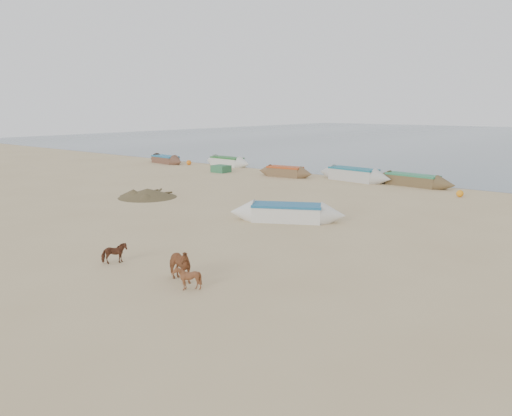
{
  "coord_description": "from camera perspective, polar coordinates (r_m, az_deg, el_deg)",
  "views": [
    {
      "loc": [
        14.07,
        -13.4,
        5.54
      ],
      "look_at": [
        0.0,
        4.0,
        1.0
      ],
      "focal_mm": 35.0,
      "sensor_mm": 36.0,
      "label": 1
    }
  ],
  "objects": [
    {
      "name": "calf_front",
      "position": [
        15.63,
        -7.88,
        -7.91
      ],
      "size": [
        0.76,
        0.69,
        0.77
      ],
      "primitive_type": "imported",
      "rotation": [
        0.0,
        0.0,
        -1.46
      ],
      "color": "brown",
      "rests_on": "ground"
    },
    {
      "name": "waterline_canoes",
      "position": [
        36.9,
        18.03,
        2.95
      ],
      "size": [
        56.1,
        4.76,
        0.98
      ],
      "color": "brown",
      "rests_on": "ground"
    },
    {
      "name": "ground",
      "position": [
        20.21,
        -7.17,
        -4.54
      ],
      "size": [
        140.0,
        140.0,
        0.0
      ],
      "primitive_type": "plane",
      "color": "tan",
      "rests_on": "ground"
    },
    {
      "name": "beach_clutter",
      "position": [
        34.98,
        20.97,
        2.09
      ],
      "size": [
        44.56,
        4.2,
        0.64
      ],
      "color": "#316E46",
      "rests_on": "ground"
    },
    {
      "name": "near_canoe",
      "position": [
        24.63,
        3.56,
        -0.53
      ],
      "size": [
        5.67,
        3.94,
        0.86
      ],
      "primitive_type": null,
      "rotation": [
        0.0,
        0.0,
        0.5
      ],
      "color": "silver",
      "rests_on": "ground"
    },
    {
      "name": "debris_pile",
      "position": [
        31.84,
        -12.3,
        1.69
      ],
      "size": [
        3.98,
        3.98,
        0.56
      ],
      "primitive_type": "cone",
      "rotation": [
        0.0,
        0.0,
        0.1
      ],
      "color": "brown",
      "rests_on": "ground"
    },
    {
      "name": "calf_right",
      "position": [
        18.68,
        -15.87,
        -5.02
      ],
      "size": [
        0.73,
        0.82,
        0.76
      ],
      "primitive_type": "imported",
      "rotation": [
        0.0,
        0.0,
        1.45
      ],
      "color": "#5B301D",
      "rests_on": "ground"
    },
    {
      "name": "cow_adult",
      "position": [
        16.34,
        -8.92,
        -6.4
      ],
      "size": [
        1.42,
        0.81,
        1.13
      ],
      "primitive_type": "imported",
      "rotation": [
        0.0,
        0.0,
        1.41
      ],
      "color": "brown",
      "rests_on": "ground"
    }
  ]
}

